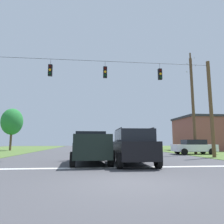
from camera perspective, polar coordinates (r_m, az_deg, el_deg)
The scene contains 13 objects.
ground_plane at distance 7.04m, azimuth 4.10°, elevation -19.09°, with size 120.00×120.00×0.00m, color #47474C.
stop_bar_stripe at distance 10.77m, azimuth 0.40°, elevation -15.31°, with size 15.59×0.45×0.01m, color white.
lane_dash_0 at distance 16.71m, azimuth -1.98°, elevation -12.80°, with size 0.15×2.50×0.01m, color white.
lane_dash_1 at distance 23.59m, azimuth -3.21°, elevation -11.47°, with size 0.15×2.50×0.01m, color white.
lane_dash_2 at distance 30.18m, azimuth -3.86°, elevation -10.77°, with size 0.15×2.50×0.01m, color white.
overhead_signal_span at distance 16.54m, azimuth -1.77°, elevation 3.08°, with size 18.40×0.31×8.35m.
pickup_truck at distance 12.90m, azimuth -6.06°, elevation -9.81°, with size 2.48×5.49×1.95m.
suv_black at distance 11.98m, azimuth 5.81°, elevation -9.49°, with size 2.28×4.83×2.05m.
distant_car_crossing_white at distance 23.06m, azimuth 21.96°, elevation -9.01°, with size 4.37×2.15×1.52m.
distant_car_oncoming at distance 24.39m, azimuth -6.89°, elevation -9.47°, with size 2.07×4.33×1.52m.
utility_pole_mid_right at distance 23.11m, azimuth 21.73°, elevation 2.60°, with size 0.29×1.95×10.92m.
tree_roadside_far_right at distance 33.44m, azimuth -26.24°, elevation -2.47°, with size 3.06×3.06×6.18m.
roadside_store at distance 35.04m, azimuth 28.75°, elevation -5.35°, with size 13.45×7.97×4.97m.
Camera 1 is at (-1.20, -6.81, 1.32)m, focal length 32.60 mm.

